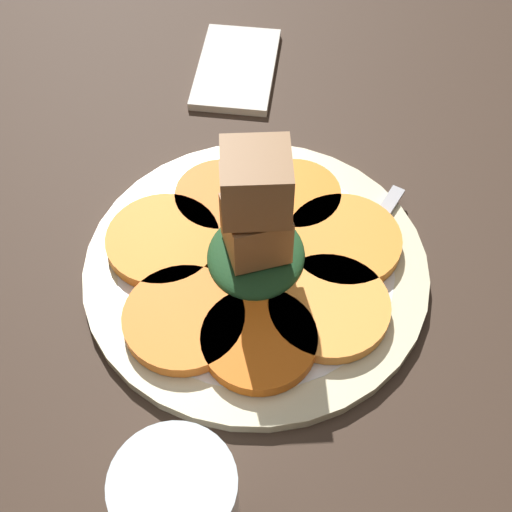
% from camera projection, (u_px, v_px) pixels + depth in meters
% --- Properties ---
extents(table_slab, '(1.20, 1.20, 0.02)m').
position_uv_depth(table_slab, '(256.00, 279.00, 0.57)').
color(table_slab, '#38281E').
rests_on(table_slab, ground).
extents(plate, '(0.27, 0.27, 0.01)m').
position_uv_depth(plate, '(256.00, 268.00, 0.56)').
color(plate, beige).
rests_on(plate, table_slab).
extents(carrot_slice_0, '(0.08, 0.08, 0.01)m').
position_uv_depth(carrot_slice_0, '(221.00, 197.00, 0.59)').
color(carrot_slice_0, orange).
rests_on(carrot_slice_0, plate).
extents(carrot_slice_1, '(0.09, 0.09, 0.01)m').
position_uv_depth(carrot_slice_1, '(163.00, 241.00, 0.56)').
color(carrot_slice_1, orange).
rests_on(carrot_slice_1, plate).
extents(carrot_slice_2, '(0.09, 0.09, 0.01)m').
position_uv_depth(carrot_slice_2, '(184.00, 319.00, 0.52)').
color(carrot_slice_2, orange).
rests_on(carrot_slice_2, plate).
extents(carrot_slice_3, '(0.08, 0.08, 0.01)m').
position_uv_depth(carrot_slice_3, '(259.00, 340.00, 0.51)').
color(carrot_slice_3, '#D56013').
rests_on(carrot_slice_3, plate).
extents(carrot_slice_4, '(0.09, 0.09, 0.01)m').
position_uv_depth(carrot_slice_4, '(329.00, 307.00, 0.52)').
color(carrot_slice_4, '#F99539').
rests_on(carrot_slice_4, plate).
extents(carrot_slice_5, '(0.09, 0.09, 0.01)m').
position_uv_depth(carrot_slice_5, '(344.00, 241.00, 0.56)').
color(carrot_slice_5, orange).
rests_on(carrot_slice_5, plate).
extents(carrot_slice_6, '(0.08, 0.08, 0.01)m').
position_uv_depth(carrot_slice_6, '(295.00, 196.00, 0.59)').
color(carrot_slice_6, orange).
rests_on(carrot_slice_6, plate).
extents(center_pile, '(0.08, 0.08, 0.12)m').
position_uv_depth(center_pile, '(256.00, 222.00, 0.52)').
color(center_pile, '#1E4723').
rests_on(center_pile, plate).
extents(fork, '(0.17, 0.09, 0.00)m').
position_uv_depth(fork, '(348.00, 268.00, 0.55)').
color(fork, '#B2B2B7').
rests_on(fork, plate).
extents(water_glass, '(0.07, 0.07, 0.10)m').
position_uv_depth(water_glass, '(180.00, 511.00, 0.40)').
color(water_glass, silver).
rests_on(water_glass, table_slab).
extents(napkin, '(0.13, 0.08, 0.01)m').
position_uv_depth(napkin, '(236.00, 68.00, 0.71)').
color(napkin, silver).
rests_on(napkin, table_slab).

